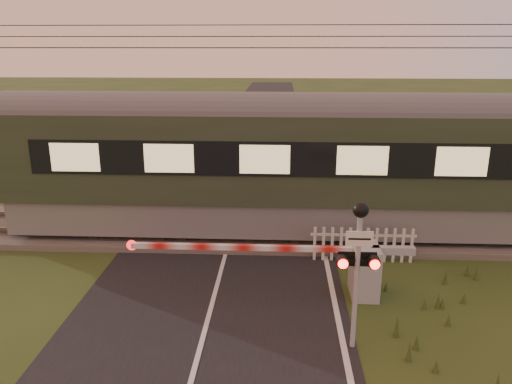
{
  "coord_description": "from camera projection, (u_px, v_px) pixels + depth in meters",
  "views": [
    {
      "loc": [
        1.49,
        -7.83,
        5.6
      ],
      "look_at": [
        0.93,
        3.2,
        2.32
      ],
      "focal_mm": 35.0,
      "sensor_mm": 36.0,
      "label": 1
    }
  ],
  "objects": [
    {
      "name": "ground",
      "position": [
        197.0,
        361.0,
        9.16
      ],
      "size": [
        160.0,
        160.0,
        0.0
      ],
      "primitive_type": "plane",
      "color": "#2A3C17",
      "rests_on": "ground"
    },
    {
      "name": "road",
      "position": [
        196.0,
        369.0,
        8.93
      ],
      "size": [
        6.0,
        140.0,
        0.03
      ],
      "color": "black",
      "rests_on": "ground"
    },
    {
      "name": "track_bed",
      "position": [
        231.0,
        231.0,
        15.36
      ],
      "size": [
        140.0,
        3.4,
        0.39
      ],
      "color": "#47423D",
      "rests_on": "ground"
    },
    {
      "name": "overhead_wires",
      "position": [
        228.0,
        39.0,
        13.75
      ],
      "size": [
        120.0,
        0.62,
        0.62
      ],
      "color": "black",
      "rests_on": "ground"
    },
    {
      "name": "boom_gate",
      "position": [
        353.0,
        268.0,
        11.44
      ],
      "size": [
        6.61,
        0.93,
        1.24
      ],
      "color": "gray",
      "rests_on": "ground"
    },
    {
      "name": "crossing_signal",
      "position": [
        358.0,
        250.0,
        9.02
      ],
      "size": [
        0.74,
        0.33,
        2.92
      ],
      "color": "gray",
      "rests_on": "ground"
    },
    {
      "name": "picket_fence",
      "position": [
        363.0,
        245.0,
        13.25
      ],
      "size": [
        2.79,
        0.08,
        0.95
      ],
      "color": "silver",
      "rests_on": "ground"
    }
  ]
}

